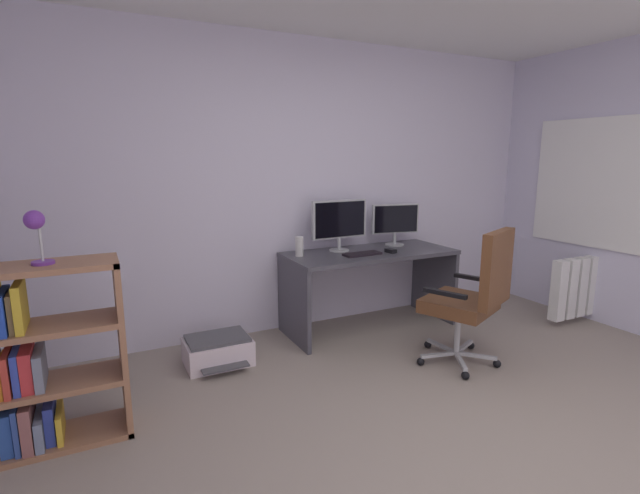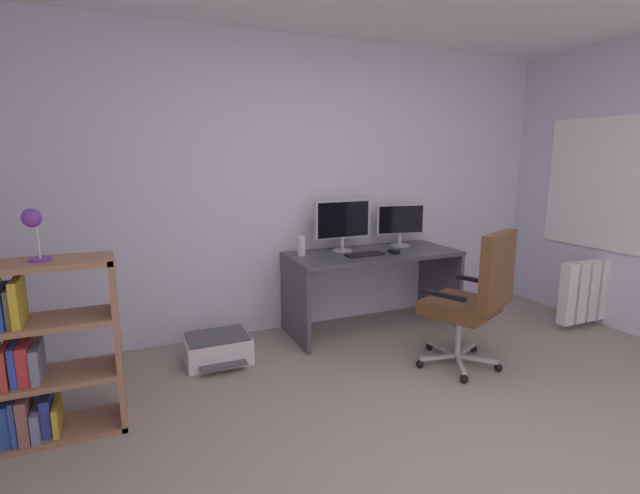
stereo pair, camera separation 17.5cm
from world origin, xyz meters
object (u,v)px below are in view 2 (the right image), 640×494
Objects in this scene: monitor_secondary at (400,221)px; desktop_speaker at (301,246)px; keyboard at (365,254)px; printer at (218,348)px; desk_lamp at (33,225)px; desk at (373,272)px; monitor_main at (343,221)px; computer_mouse at (394,252)px; office_chair at (474,296)px; radiator at (595,290)px; bookshelf at (29,358)px.

monitor_secondary is 2.79× the size of desktop_speaker.
keyboard is (-0.52, -0.25, -0.23)m from monitor_secondary.
monitor_secondary reaches higher than printer.
monitor_secondary is at bearing 17.07° from desk_lamp.
keyboard is (-0.15, -0.11, 0.19)m from desk.
computer_mouse is (0.37, -0.28, -0.26)m from monitor_main.
monitor_secondary reaches higher than office_chair.
printer is 3.47m from radiator.
radiator is at bearing 8.73° from office_chair.
office_chair is at bearing -50.97° from desktop_speaker.
desk is at bearing -158.65° from monitor_secondary.
computer_mouse is at bearing 97.73° from office_chair.
monitor_secondary is 1.68× the size of desk_lamp.
desktop_speaker reaches higher than computer_mouse.
radiator is (1.95, -0.76, -0.19)m from desk.
desktop_speaker is at bearing 23.37° from bookshelf.
office_chair is (-0.12, -1.17, -0.39)m from monitor_secondary.
monitor_secondary is at bearing 40.25° from computer_mouse.
monitor_secondary is 4.74× the size of computer_mouse.
bookshelf reaches higher than computer_mouse.
radiator is at bearing -21.40° from desk.
printer is (-1.71, 0.88, -0.46)m from office_chair.
desktop_speaker is at bearing 171.42° from desk.
keyboard is 1.20× the size of desk_lamp.
desktop_speaker is at bearing 17.25° from printer.
monitor_main is 1.61× the size of keyboard.
office_chair is 2.86m from bookshelf.
keyboard is at bearing -21.89° from desktop_speaker.
printer is (-1.45, -0.15, -0.43)m from desk.
radiator reaches higher than printer.
computer_mouse is 0.09× the size of office_chair.
monitor_secondary is 0.56× the size of radiator.
printer is at bearing 179.58° from keyboard.
desktop_speaker is 0.17× the size of bookshelf.
desk_lamp reaches higher than desktop_speaker.
computer_mouse is at bearing 0.64° from printer.
desktop_speaker is (-1.03, -0.05, -0.15)m from monitor_secondary.
monitor_secondary is 1.92m from radiator.
office_chair is (0.40, -0.92, -0.16)m from keyboard.
desk is 1.47× the size of office_chair.
desktop_speaker is 0.16× the size of office_chair.
desk is at bearing 158.60° from radiator.
keyboard is 3.40× the size of computer_mouse.
printer is at bearing 152.87° from office_chair.
printer is (1.13, 0.59, -0.37)m from bookshelf.
desk is at bearing 103.99° from office_chair.
bookshelf reaches higher than desktop_speaker.
computer_mouse is at bearing 12.93° from desk_lamp.
office_chair is (0.26, -1.03, 0.03)m from desk.
desk is at bearing 5.85° from printer.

